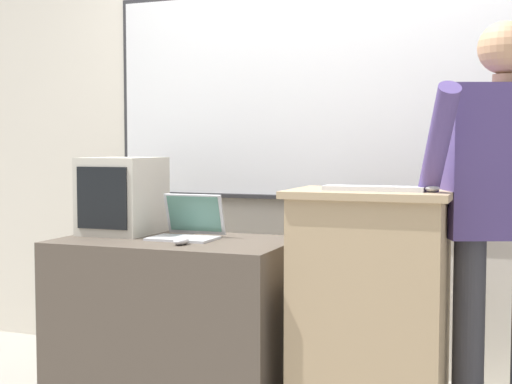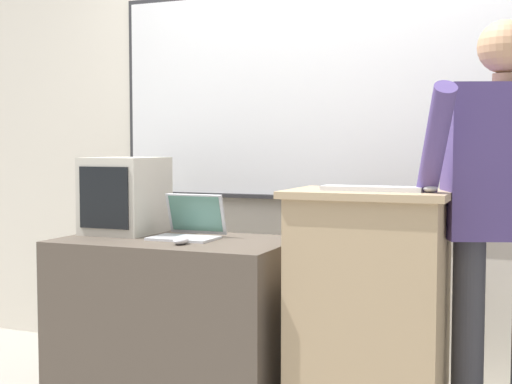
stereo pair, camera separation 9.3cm
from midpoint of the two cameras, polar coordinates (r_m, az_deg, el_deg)
back_wall at (r=3.89m, az=7.39°, el=6.45°), size 6.40×0.17×2.79m
lectern_podium at (r=3.07m, az=9.84°, el=-9.42°), size 0.67×0.48×1.03m
side_desk at (r=3.46m, az=-5.60°, el=-10.11°), size 1.09×0.66×0.77m
person_presenter at (r=3.05m, az=19.84°, el=-0.48°), size 0.62×0.67×1.71m
laptop at (r=3.43m, az=-4.49°, el=-2.62°), size 0.31×0.27×0.21m
wireless_keyboard at (r=2.93m, az=10.16°, el=0.26°), size 0.41×0.11×0.02m
computer_mouse_by_laptop at (r=3.20m, az=-5.20°, el=-3.90°), size 0.06×0.10×0.03m
computer_mouse_by_keyboard at (r=2.90m, az=14.66°, el=0.30°), size 0.06×0.10×0.03m
crt_monitor at (r=3.64m, az=-9.69°, el=-0.26°), size 0.33×0.39×0.38m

